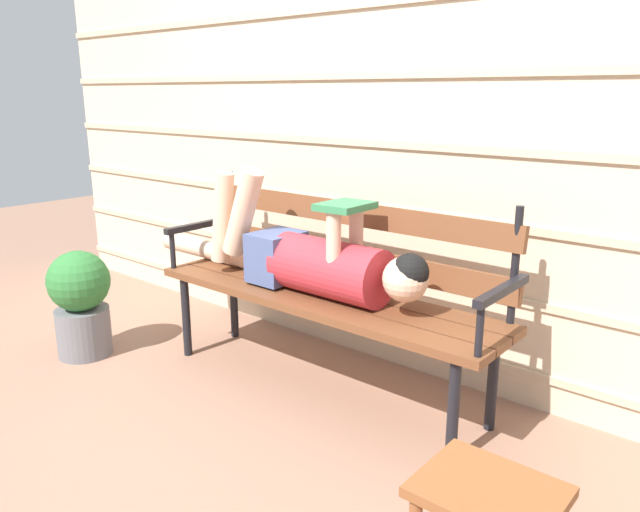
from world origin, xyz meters
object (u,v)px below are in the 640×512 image
at_px(reclining_person, 306,257).
at_px(footstool, 487,512).
at_px(park_bench, 329,280).
at_px(potted_plant, 81,300).

height_order(reclining_person, footstool, reclining_person).
height_order(park_bench, potted_plant, park_bench).
relative_size(park_bench, potted_plant, 3.12).
height_order(reclining_person, potted_plant, reclining_person).
height_order(footstool, potted_plant, potted_plant).
distance_m(footstool, potted_plant, 2.38).
distance_m(park_bench, reclining_person, 0.15).
relative_size(park_bench, reclining_person, 1.02).
relative_size(reclining_person, footstool, 4.79).
bearing_deg(footstool, reclining_person, 150.93).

